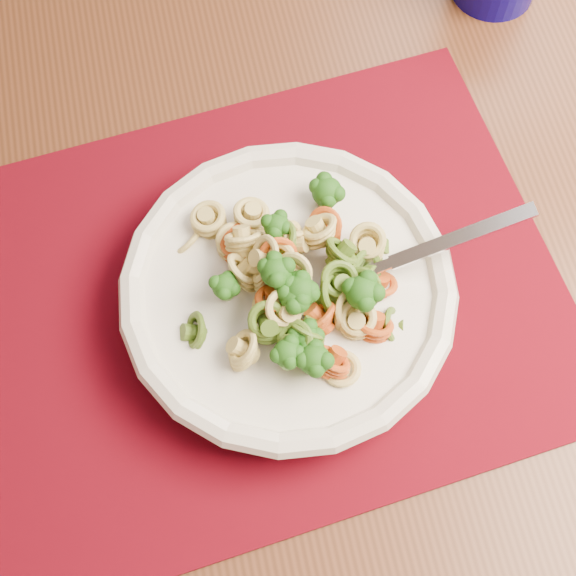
{
  "coord_description": "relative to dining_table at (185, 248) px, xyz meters",
  "views": [
    {
      "loc": [
        -0.61,
        -0.61,
        1.37
      ],
      "look_at": [
        -0.62,
        -0.37,
        0.82
      ],
      "focal_mm": 50.0,
      "sensor_mm": 36.0,
      "label": 1
    }
  ],
  "objects": [
    {
      "name": "dining_table",
      "position": [
        0.0,
        0.0,
        0.0
      ],
      "size": [
        1.44,
        1.12,
        0.78
      ],
      "rotation": [
        0.0,
        0.0,
        0.27
      ],
      "color": "#522A17",
      "rests_on": "ground"
    },
    {
      "name": "fork",
      "position": [
        0.16,
        -0.1,
        0.17
      ],
      "size": [
        0.18,
        0.08,
        0.08
      ],
      "primitive_type": null,
      "rotation": [
        0.0,
        -0.35,
        0.3
      ],
      "color": "silver",
      "rests_on": "pasta_bowl"
    },
    {
      "name": "pasta_bowl",
      "position": [
        0.11,
        -0.11,
        0.15
      ],
      "size": [
        0.26,
        0.26,
        0.05
      ],
      "color": "silver",
      "rests_on": "placemat"
    },
    {
      "name": "pasta_broccoli_heap",
      "position": [
        0.11,
        -0.11,
        0.17
      ],
      "size": [
        0.22,
        0.22,
        0.06
      ],
      "primitive_type": null,
      "color": "tan",
      "rests_on": "pasta_bowl"
    },
    {
      "name": "placemat",
      "position": [
        0.09,
        -0.1,
        0.12
      ],
      "size": [
        0.57,
        0.51,
        0.0
      ],
      "primitive_type": "cube",
      "rotation": [
        0.0,
        0.0,
        0.37
      ],
      "color": "#5C030D",
      "rests_on": "dining_table"
    }
  ]
}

